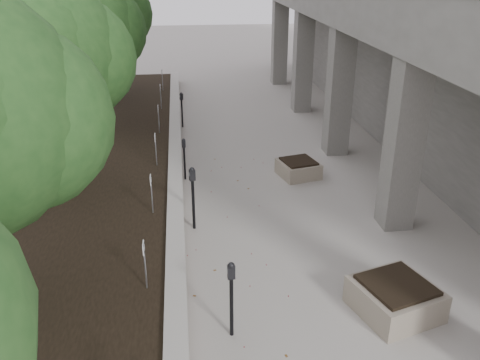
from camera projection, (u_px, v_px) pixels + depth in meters
retaining_wall at (175, 176)px, 14.51m from camera, size 0.39×26.00×0.50m
planting_bed at (42, 184)px, 14.13m from camera, size 7.00×26.00×0.40m
crabapple_tree_3 at (43, 87)px, 12.12m from camera, size 4.60×4.00×5.44m
crabapple_tree_4 at (79, 51)px, 16.67m from camera, size 4.60×4.00×5.44m
crabapple_tree_5 at (99, 30)px, 21.21m from camera, size 4.60×4.00×5.44m
parking_sign_3 at (145, 266)px, 9.20m from camera, size 0.04×0.22×0.96m
parking_sign_4 at (152, 194)px, 11.93m from camera, size 0.04×0.22×0.96m
parking_sign_5 at (156, 150)px, 14.65m from camera, size 0.04×0.22×0.96m
parking_sign_6 at (159, 119)px, 17.38m from camera, size 0.04×0.22×0.96m
parking_sign_7 at (161, 97)px, 20.11m from camera, size 0.04×0.22×0.96m
parking_sign_8 at (162, 80)px, 22.83m from camera, size 0.04×0.22×0.96m
parking_meter_2 at (231, 300)px, 8.53m from camera, size 0.15×0.11×1.46m
parking_meter_3 at (193, 198)px, 11.94m from camera, size 0.18×0.15×1.57m
parking_meter_4 at (184, 159)px, 14.68m from camera, size 0.13×0.10×1.25m
parking_meter_5 at (182, 110)px, 19.15m from camera, size 0.16×0.14×1.34m
planter_front at (395, 298)px, 9.27m from camera, size 1.66×1.66×0.62m
planter_back at (298, 168)px, 15.05m from camera, size 1.28×1.28×0.49m
berry_scatter at (256, 255)px, 11.15m from camera, size 3.30×14.10×0.02m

